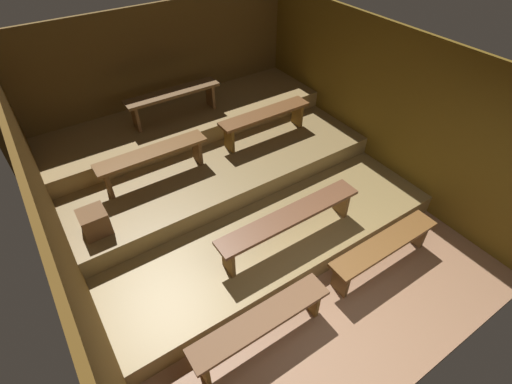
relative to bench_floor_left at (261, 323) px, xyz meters
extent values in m
cube|color=#9D7050|center=(1.00, 1.80, -0.43)|extent=(5.75, 6.28, 0.08)
cube|color=brown|center=(1.00, 4.57, 0.89)|extent=(5.75, 0.06, 2.55)
cube|color=brown|center=(-1.51, 1.80, 0.89)|extent=(0.06, 6.28, 2.55)
cube|color=brown|center=(3.50, 1.80, 0.89)|extent=(0.06, 6.28, 2.55)
cube|color=#977D49|center=(1.00, 2.43, -0.24)|extent=(4.95, 4.22, 0.30)
cube|color=olive|center=(1.00, 3.15, 0.06)|extent=(4.95, 2.76, 0.30)
cube|color=#9A7A45|center=(1.00, 3.85, 0.36)|extent=(4.95, 1.37, 0.30)
cube|color=brown|center=(0.00, 0.00, 0.07)|extent=(1.74, 0.33, 0.05)
cube|color=brown|center=(-0.75, 0.00, -0.17)|extent=(0.05, 0.26, 0.43)
cube|color=brown|center=(0.75, 0.00, -0.17)|extent=(0.05, 0.26, 0.43)
cube|color=brown|center=(1.99, 0.00, 0.07)|extent=(1.74, 0.33, 0.05)
cube|color=brown|center=(1.24, 0.00, -0.17)|extent=(0.05, 0.26, 0.43)
cube|color=brown|center=(2.74, 0.00, -0.17)|extent=(0.05, 0.26, 0.43)
cube|color=brown|center=(1.07, 0.88, 0.37)|extent=(2.16, 0.33, 0.05)
cube|color=brown|center=(0.11, 0.88, 0.13)|extent=(0.05, 0.26, 0.43)
cube|color=brown|center=(2.03, 0.88, 0.13)|extent=(0.05, 0.26, 0.43)
cube|color=brown|center=(-0.01, 2.82, 0.67)|extent=(1.67, 0.33, 0.05)
cube|color=brown|center=(-0.73, 2.82, 0.42)|extent=(0.05, 0.26, 0.43)
cube|color=brown|center=(0.70, 2.82, 0.42)|extent=(0.05, 0.26, 0.43)
cube|color=brown|center=(2.01, 2.82, 0.67)|extent=(1.67, 0.33, 0.05)
cube|color=brown|center=(1.29, 2.82, 0.42)|extent=(0.05, 0.26, 0.43)
cube|color=brown|center=(2.72, 2.82, 0.42)|extent=(0.05, 0.26, 0.43)
cube|color=brown|center=(0.81, 3.81, 0.96)|extent=(1.62, 0.33, 0.05)
cube|color=brown|center=(0.12, 3.81, 0.72)|extent=(0.05, 0.26, 0.43)
cube|color=brown|center=(1.51, 3.81, 0.72)|extent=(0.05, 0.26, 0.43)
cube|color=brown|center=(-1.11, 2.20, 0.38)|extent=(0.34, 0.34, 0.34)
camera|label=1|loc=(-1.28, -1.81, 3.92)|focal=26.73mm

